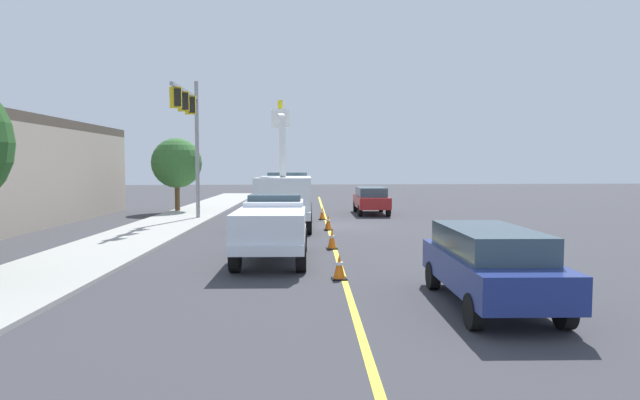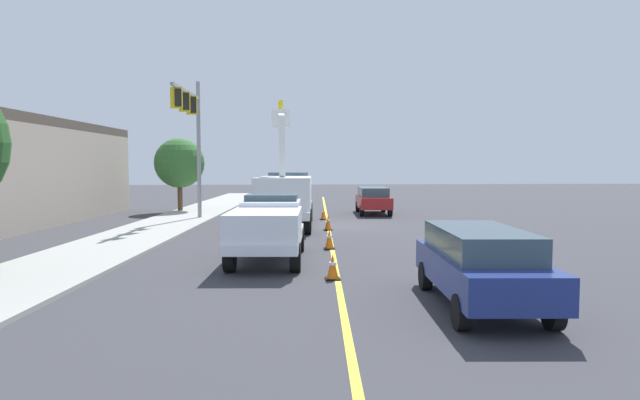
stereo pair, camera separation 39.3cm
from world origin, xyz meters
name	(u,v)px [view 1 (the left image)]	position (x,y,z in m)	size (l,w,h in m)	color
ground	(328,226)	(0.00, 0.00, 0.00)	(120.00, 120.00, 0.00)	#38383D
sidewalk_far_side	(165,225)	(0.54, 8.26, 0.06)	(60.00, 3.60, 0.12)	#9E9E99
lane_centre_stripe	(328,226)	(0.00, 0.00, 0.00)	(50.00, 0.16, 0.01)	yellow
utility_bucket_truck	(286,195)	(-0.29, 2.15, 1.60)	(8.35, 3.03, 6.35)	silver
service_pickup_truck	(272,226)	(-9.85, 2.77, 1.12)	(5.73, 2.48, 2.06)	white
passing_minivan	(371,199)	(6.38, -3.40, 0.97)	(4.91, 2.21, 1.69)	maroon
trailing_sedan	(489,261)	(-15.76, -1.95, 0.97)	(4.91, 2.21, 1.69)	navy
traffic_cone_leading	(339,267)	(-12.83, 0.97, 0.34)	(0.40, 0.40, 0.70)	black
traffic_cone_mid_front	(332,239)	(-7.61, 0.60, 0.36)	(0.40, 0.40, 0.74)	black
traffic_cone_mid_rear	(328,222)	(-1.88, 0.16, 0.37)	(0.40, 0.40, 0.76)	black
traffic_cone_trailing	(322,213)	(3.08, 0.00, 0.36)	(0.40, 0.40, 0.73)	black
traffic_signal_mast	(190,122)	(2.06, 7.14, 5.35)	(5.53, 0.77, 7.78)	gray
street_tree_right	(177,163)	(8.56, 9.05, 3.22)	(3.24, 3.24, 4.86)	brown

